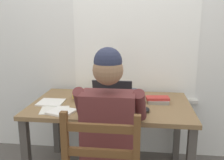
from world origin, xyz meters
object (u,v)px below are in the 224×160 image
computer_mouse (146,110)px  book_stack_side (158,100)px  coffee_mug_white (115,90)px  seated_person (110,127)px  book_stack_main (83,95)px  desk (111,112)px  laptop (111,103)px  coffee_mug_dark (134,95)px

computer_mouse → book_stack_side: 0.26m
coffee_mug_white → book_stack_side: size_ratio=0.56×
seated_person → computer_mouse: bearing=50.8°
computer_mouse → book_stack_main: bearing=155.8°
desk → computer_mouse: computer_mouse is taller
laptop → desk: bearing=97.8°
book_stack_side → laptop: bearing=-151.7°
seated_person → laptop: seated_person is taller
laptop → book_stack_main: (-0.28, 0.23, -0.01)m
coffee_mug_dark → book_stack_main: size_ratio=0.71×
coffee_mug_dark → book_stack_side: bearing=-15.0°
seated_person → computer_mouse: size_ratio=12.59×
coffee_mug_white → computer_mouse: bearing=-56.3°
laptop → computer_mouse: size_ratio=3.30×
laptop → book_stack_side: bearing=28.3°
laptop → book_stack_main: laptop is taller
laptop → computer_mouse: laptop is taller
desk → coffee_mug_white: bearing=87.5°
coffee_mug_dark → book_stack_side: coffee_mug_dark is taller
book_stack_side → coffee_mug_white: bearing=153.2°
book_stack_main → book_stack_side: bearing=-1.5°
coffee_mug_white → book_stack_side: 0.45m
desk → seated_person: (0.06, -0.48, 0.07)m
coffee_mug_white → laptop: bearing=-88.6°
computer_mouse → coffee_mug_white: bearing=123.7°
coffee_mug_dark → book_stack_main: coffee_mug_dark is taller
desk → seated_person: bearing=-83.3°
desk → laptop: (0.02, -0.15, 0.14)m
seated_person → book_stack_side: 0.64m
desk → book_stack_main: bearing=164.2°
book_stack_side → computer_mouse: bearing=-114.7°
laptop → coffee_mug_dark: size_ratio=2.62×
seated_person → coffee_mug_dark: seated_person is taller
book_stack_main → seated_person: bearing=-60.2°
desk → coffee_mug_dark: 0.27m
computer_mouse → coffee_mug_white: coffee_mug_white is taller
desk → book_stack_main: book_stack_main is taller
desk → seated_person: 0.49m
coffee_mug_dark → book_stack_side: 0.22m
seated_person → coffee_mug_white: size_ratio=10.71×
coffee_mug_white → book_stack_main: book_stack_main is taller
coffee_mug_white → book_stack_side: coffee_mug_white is taller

